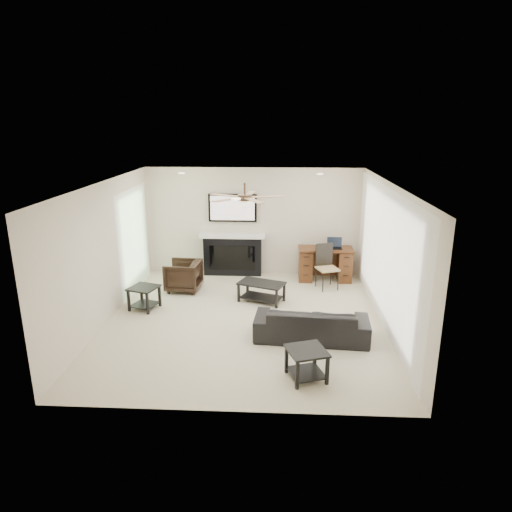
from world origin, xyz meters
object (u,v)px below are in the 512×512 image
(sofa, at_px, (311,323))
(fireplace_unit, at_px, (232,235))
(armchair, at_px, (183,276))
(coffee_table, at_px, (261,292))
(desk, at_px, (325,264))

(sofa, distance_m, fireplace_unit, 3.71)
(armchair, bearing_deg, fireplace_unit, 143.51)
(coffee_table, xyz_separation_m, fireplace_unit, (-0.75, 1.65, 0.75))
(armchair, relative_size, fireplace_unit, 0.37)
(sofa, bearing_deg, coffee_table, -56.02)
(coffee_table, bearing_deg, sofa, -39.61)
(coffee_table, xyz_separation_m, desk, (1.39, 1.37, 0.18))
(fireplace_unit, height_order, desk, fireplace_unit)
(armchair, bearing_deg, coffee_table, 76.40)
(sofa, height_order, fireplace_unit, fireplace_unit)
(sofa, relative_size, coffee_table, 2.10)
(fireplace_unit, xyz_separation_m, desk, (2.14, -0.29, -0.57))
(sofa, xyz_separation_m, armchair, (-2.60, 2.15, 0.05))
(coffee_table, height_order, desk, desk)
(sofa, height_order, desk, desk)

